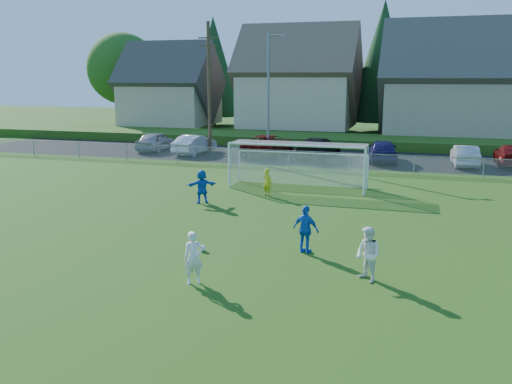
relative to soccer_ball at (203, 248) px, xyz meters
The scene contains 22 objects.
ground 4.34m from the soccer_ball, 79.18° to the right, with size 160.00×160.00×0.00m, color #193D0C.
asphalt_lot 23.25m from the soccer_ball, 87.99° to the left, with size 60.00×60.00×0.00m, color black.
grass_embankment 30.75m from the soccer_ball, 88.48° to the left, with size 70.00×6.00×0.80m, color #1E420F.
soccer_ball is the anchor object (origin of this frame).
player_white_a 3.05m from the soccer_ball, 72.59° to the right, with size 0.57×0.38×1.57m, color white.
player_white_b 5.93m from the soccer_ball, 11.61° to the right, with size 0.81×0.63×1.66m, color white.
player_blue_a 3.65m from the soccer_ball, 14.32° to the left, with size 0.98×0.41×1.67m, color blue.
player_blue_b 7.44m from the soccer_ball, 112.51° to the left, with size 1.50×0.48×1.62m, color blue.
goalkeeper 9.26m from the soccer_ball, 91.54° to the left, with size 0.52×0.34×1.42m, color #D0CF18.
car_a 26.68m from the soccer_ball, 120.56° to the left, with size 1.82×4.53×1.54m, color #96979D.
car_b 24.20m from the soccer_ball, 113.75° to the left, with size 1.58×4.54×1.50m, color silver.
car_c 23.18m from the soccer_ball, 99.87° to the left, with size 2.70×5.85×1.63m, color #590A0B.
car_d 22.56m from the soccer_ball, 90.19° to the left, with size 2.20×5.40×1.57m, color black.
car_e 22.76m from the soccer_ball, 78.39° to the left, with size 1.94×4.81×1.64m, color #181345.
car_f 24.20m from the soccer_ball, 65.48° to the left, with size 1.50×4.31×1.42m, color #AEAEAE.
car_g 26.45m from the soccer_ball, 60.29° to the left, with size 2.06×5.06×1.47m, color #620A0B.
soccer_goal 11.91m from the soccer_ball, 86.05° to the left, with size 7.42×1.90×2.50m.
chainlink_fence 17.76m from the soccer_ball, 87.37° to the left, with size 52.06×0.06×1.20m.
streetlight 22.54m from the soccer_ball, 99.48° to the left, with size 1.38×0.18×9.00m.
utility_pole 24.86m from the soccer_ball, 110.90° to the left, with size 1.60×0.26×10.00m.
houses_row 38.98m from the soccer_ball, 85.82° to the left, with size 53.90×11.45×13.27m.
tree_row 45.03m from the soccer_ball, 87.61° to the left, with size 65.98×12.36×13.80m.
Camera 1 is at (6.18, -12.48, 6.01)m, focal length 38.00 mm.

